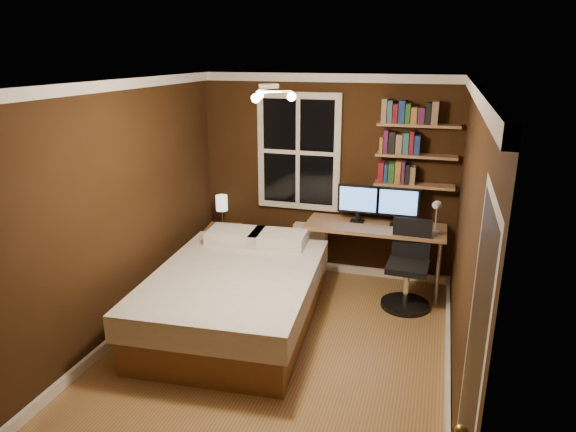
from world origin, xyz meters
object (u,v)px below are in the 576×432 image
(monitor_right, at_px, (398,207))
(office_chair, at_px, (408,275))
(nightstand, at_px, (223,246))
(bed, at_px, (236,296))
(monitor_left, at_px, (358,204))
(bedside_lamp, at_px, (222,212))
(desk_lamp, at_px, (436,216))
(desk, at_px, (375,230))
(radiator, at_px, (310,248))

(monitor_right, relative_size, office_chair, 0.50)
(nightstand, relative_size, office_chair, 0.54)
(bed, distance_m, monitor_left, 1.88)
(bed, bearing_deg, bedside_lamp, 113.96)
(bedside_lamp, distance_m, desk_lamp, 2.71)
(bed, distance_m, nightstand, 1.62)
(bed, distance_m, desk, 1.87)
(bedside_lamp, xyz_separation_m, desk_lamp, (2.69, -0.22, 0.25))
(bedside_lamp, xyz_separation_m, radiator, (1.16, 0.14, -0.43))
(radiator, distance_m, monitor_right, 1.29)
(desk, xyz_separation_m, office_chair, (0.43, -0.40, -0.35))
(bedside_lamp, relative_size, monitor_right, 0.89)
(radiator, height_order, desk, desk)
(bed, relative_size, radiator, 3.66)
(monitor_left, distance_m, monitor_right, 0.47)
(bed, relative_size, office_chair, 2.37)
(monitor_right, bearing_deg, radiator, 173.15)
(monitor_right, bearing_deg, office_chair, -68.66)
(radiator, distance_m, office_chair, 1.42)
(nightstand, bearing_deg, monitor_right, -9.11)
(radiator, bearing_deg, monitor_left, -12.00)
(desk, bearing_deg, radiator, 165.84)
(desk, height_order, office_chair, office_chair)
(desk_lamp, height_order, office_chair, desk_lamp)
(bedside_lamp, bearing_deg, monitor_left, 0.15)
(office_chair, bearing_deg, monitor_right, 114.52)
(radiator, relative_size, desk_lamp, 1.45)
(nightstand, bearing_deg, desk_lamp, -13.92)
(bedside_lamp, xyz_separation_m, monitor_right, (2.25, 0.00, 0.26))
(monitor_left, relative_size, monitor_right, 1.00)
(desk_lamp, bearing_deg, radiator, 166.86)
(bed, bearing_deg, desk_lamp, 27.88)
(radiator, bearing_deg, bed, -104.23)
(bedside_lamp, distance_m, monitor_left, 1.79)
(bed, xyz_separation_m, monitor_right, (1.48, 1.43, 0.68))
(desk, height_order, monitor_right, monitor_right)
(nightstand, height_order, desk, desk)
(desk_lamp, bearing_deg, bed, -147.91)
(office_chair, bearing_deg, nightstand, 172.05)
(desk_lamp, xyz_separation_m, office_chair, (-0.25, -0.26, -0.63))
(nightstand, distance_m, desk_lamp, 2.79)
(monitor_right, xyz_separation_m, desk_lamp, (0.44, -0.23, -0.01))
(bed, bearing_deg, monitor_left, 50.54)
(monitor_left, bearing_deg, office_chair, -36.14)
(desk, bearing_deg, office_chair, -42.76)
(bedside_lamp, bearing_deg, office_chair, -11.12)
(nightstand, xyz_separation_m, radiator, (1.16, 0.14, 0.05))
(desk, bearing_deg, monitor_left, 160.23)
(bedside_lamp, distance_m, office_chair, 2.51)
(radiator, height_order, desk_lamp, desk_lamp)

